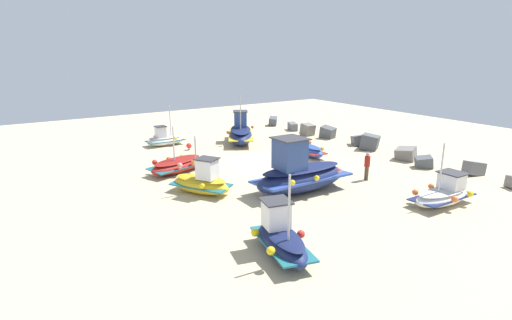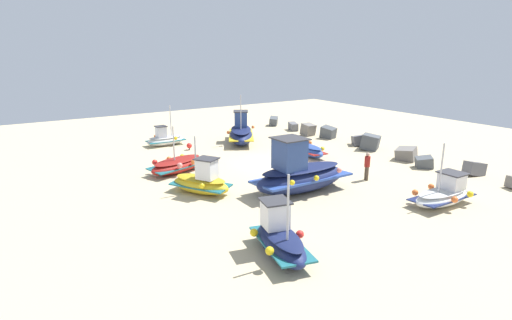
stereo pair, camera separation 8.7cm
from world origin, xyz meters
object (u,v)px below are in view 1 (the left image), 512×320
fishing_boat_4 (281,238)px  fishing_boat_6 (443,194)px  fishing_boat_0 (165,139)px  fishing_boat_2 (241,133)px  fishing_boat_3 (300,175)px  fishing_boat_1 (178,165)px  fishing_boat_5 (308,150)px  mooring_buoy_0 (189,146)px  fishing_boat_7 (202,182)px  person_walking (367,164)px  mooring_buoy_1 (284,160)px

fishing_boat_4 → fishing_boat_6: fishing_boat_4 is taller
fishing_boat_0 → fishing_boat_2: bearing=155.2°
fishing_boat_3 → fishing_boat_6: fishing_boat_6 is taller
fishing_boat_1 → fishing_boat_5: (1.36, 9.23, -0.01)m
fishing_boat_1 → mooring_buoy_0: size_ratio=7.96×
fishing_boat_6 → fishing_boat_7: fishing_boat_6 is taller
fishing_boat_3 → fishing_boat_6: size_ratio=1.55×
fishing_boat_2 → mooring_buoy_0: 4.56m
fishing_boat_0 → person_walking: bearing=112.7°
mooring_buoy_1 → fishing_boat_1: bearing=-110.4°
fishing_boat_3 → fishing_boat_4: (4.99, -4.95, -0.30)m
fishing_boat_2 → mooring_buoy_1: fishing_boat_2 is taller
fishing_boat_1 → fishing_boat_6: size_ratio=1.16×
fishing_boat_2 → mooring_buoy_1: (7.29, -1.11, -0.44)m
fishing_boat_2 → fishing_boat_5: (6.28, 1.75, -0.34)m
fishing_boat_3 → fishing_boat_1: bearing=-59.0°
fishing_boat_3 → person_walking: size_ratio=3.35×
mooring_buoy_1 → fishing_boat_5: bearing=109.5°
fishing_boat_5 → fishing_boat_4: bearing=-38.5°
fishing_boat_4 → mooring_buoy_1: size_ratio=6.76×
fishing_boat_2 → mooring_buoy_1: bearing=-158.4°
fishing_boat_1 → fishing_boat_3: size_ratio=0.75×
fishing_boat_6 → fishing_boat_7: 12.06m
fishing_boat_7 → mooring_buoy_1: fishing_boat_7 is taller
mooring_buoy_0 → fishing_boat_6: bearing=18.7°
fishing_boat_0 → fishing_boat_3: 14.35m
fishing_boat_3 → fishing_boat_5: size_ratio=1.63×
fishing_boat_3 → fishing_boat_4: size_ratio=1.50×
fishing_boat_3 → person_walking: fishing_boat_3 is taller
fishing_boat_1 → fishing_boat_5: 9.33m
fishing_boat_1 → fishing_boat_3: (6.87, 4.02, 0.48)m
person_walking → mooring_buoy_1: 5.53m
fishing_boat_5 → mooring_buoy_1: bearing=-65.0°
fishing_boat_0 → fishing_boat_4: fishing_boat_4 is taller
fishing_boat_1 → fishing_boat_7: (4.29, -0.45, 0.18)m
fishing_boat_0 → fishing_boat_4: (19.19, -2.93, 0.15)m
fishing_boat_7 → fishing_boat_1: bearing=144.0°
fishing_boat_2 → fishing_boat_4: 18.77m
fishing_boat_4 → mooring_buoy_1: fishing_boat_4 is taller
fishing_boat_0 → mooring_buoy_0: fishing_boat_0 is taller
mooring_buoy_0 → mooring_buoy_1: (7.27, 3.43, 0.02)m
person_walking → fishing_boat_3: bearing=-174.6°
fishing_boat_6 → person_walking: bearing=93.7°
fishing_boat_6 → person_walking: (-4.67, -0.23, 0.43)m
fishing_boat_6 → mooring_buoy_1: (-9.75, -2.34, -0.18)m
fishing_boat_4 → mooring_buoy_0: size_ratio=7.05×
fishing_boat_2 → mooring_buoy_0: fishing_boat_2 is taller
fishing_boat_5 → fishing_boat_6: fishing_boat_6 is taller
fishing_boat_4 → fishing_boat_7: bearing=9.8°
fishing_boat_7 → mooring_buoy_0: bearing=129.7°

